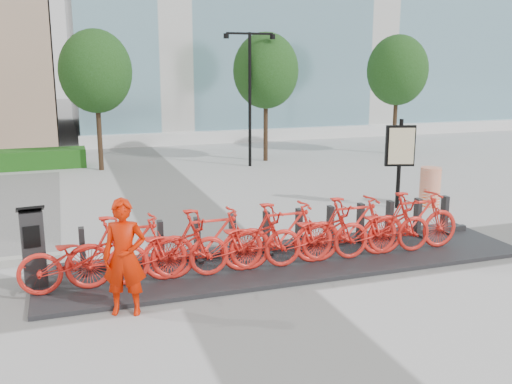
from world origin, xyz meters
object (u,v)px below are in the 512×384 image
object	(u,v)px
bike_0	(84,258)
map_sign	(400,150)
worker_red	(125,257)
kiosk	(33,247)
construction_barrel	(430,187)

from	to	relation	value
bike_0	map_sign	size ratio (longest dim) A/B	0.89
bike_0	map_sign	xyz separation A→B (m)	(8.35, 3.50, 0.96)
worker_red	map_sign	size ratio (longest dim) A/B	0.76
worker_red	bike_0	bearing A→B (deg)	137.52
kiosk	map_sign	xyz separation A→B (m)	(9.16, 3.01, 0.83)
map_sign	kiosk	bearing A→B (deg)	-144.94
worker_red	kiosk	bearing A→B (deg)	150.71
kiosk	bike_0	bearing A→B (deg)	-37.18
construction_barrel	map_sign	size ratio (longest dim) A/B	0.45
construction_barrel	map_sign	bearing A→B (deg)	173.76
bike_0	map_sign	bearing A→B (deg)	-67.28
kiosk	map_sign	distance (m)	9.68
construction_barrel	map_sign	distance (m)	1.43
bike_0	kiosk	xyz separation A→B (m)	(-0.81, 0.48, 0.13)
bike_0	worker_red	xyz separation A→B (m)	(0.58, -1.01, 0.28)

